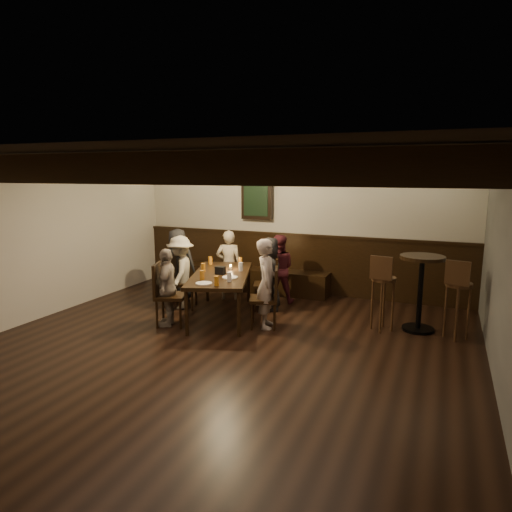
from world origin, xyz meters
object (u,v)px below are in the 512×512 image
at_px(chair_left_far, 170,306).
at_px(person_bench_left, 178,265).
at_px(person_right_near, 269,274).
at_px(bar_stool_left, 382,303).
at_px(person_bench_centre, 229,265).
at_px(chair_left_near, 183,292).
at_px(person_right_far, 267,283).
at_px(dining_table, 221,277).
at_px(bar_stool_right, 457,309).
at_px(high_top_table, 421,282).
at_px(chair_right_far, 265,309).
at_px(person_bench_right, 278,269).
at_px(chair_right_near, 267,294).
at_px(person_left_far, 167,287).
at_px(person_left_near, 181,272).

distance_m(chair_left_far, person_bench_left, 1.41).
xyz_separation_m(person_right_near, bar_stool_left, (1.91, -0.34, -0.20)).
xyz_separation_m(person_bench_left, person_bench_centre, (0.80, 0.44, -0.02)).
xyz_separation_m(chair_left_near, person_right_near, (1.39, 0.49, 0.33)).
bearing_deg(person_right_far, dining_table, 59.04).
relative_size(chair_left_far, person_right_near, 0.78).
relative_size(dining_table, chair_left_far, 2.18).
bearing_deg(person_bench_centre, chair_left_far, 64.35).
distance_m(person_right_far, bar_stool_right, 2.68).
height_order(person_bench_left, high_top_table, person_bench_left).
xyz_separation_m(person_bench_left, bar_stool_left, (3.62, -0.22, -0.23)).
height_order(chair_right_far, bar_stool_left, bar_stool_left).
distance_m(dining_table, person_right_far, 0.87).
height_order(dining_table, person_right_far, person_right_far).
bearing_deg(person_right_near, bar_stool_left, -119.30).
distance_m(person_bench_left, high_top_table, 4.12).
bearing_deg(person_bench_right, dining_table, 45.00).
bearing_deg(person_bench_centre, chair_right_near, 140.15).
bearing_deg(chair_left_near, high_top_table, 76.04).
bearing_deg(chair_left_near, person_bench_centre, 129.83).
height_order(chair_right_far, high_top_table, high_top_table).
height_order(chair_right_far, bar_stool_right, bar_stool_right).
distance_m(person_left_far, person_right_far, 1.50).
distance_m(chair_left_near, chair_left_far, 0.90).
bearing_deg(person_bench_centre, bar_stool_left, 147.60).
bearing_deg(high_top_table, chair_left_near, -174.65).
relative_size(person_left_far, bar_stool_right, 1.04).
xyz_separation_m(high_top_table, bar_stool_right, (0.50, -0.16, -0.31)).
bearing_deg(chair_right_near, bar_stool_right, -114.68).
distance_m(person_left_far, bar_stool_left, 3.20).
height_order(chair_left_far, person_bench_left, person_bench_left).
height_order(person_bench_left, person_left_near, person_bench_left).
distance_m(person_left_far, bar_stool_right, 4.17).
bearing_deg(person_bench_left, bar_stool_left, 157.28).
height_order(chair_left_far, high_top_table, high_top_table).
distance_m(bar_stool_left, bar_stool_right, 1.00).
bearing_deg(person_bench_centre, person_bench_left, 9.46).
relative_size(person_bench_centre, person_left_near, 1.02).
height_order(chair_right_far, person_right_far, person_right_far).
bearing_deg(dining_table, person_left_near, 149.04).
relative_size(person_bench_centre, bar_stool_left, 1.12).
height_order(chair_right_near, person_right_far, person_right_far).
bearing_deg(person_bench_right, person_left_far, 39.29).
xyz_separation_m(chair_right_far, bar_stool_right, (2.64, 0.57, 0.15)).
height_order(chair_left_far, person_left_near, person_left_near).
bearing_deg(person_bench_right, person_bench_left, 0.00).
relative_size(chair_left_near, high_top_table, 0.82).
bearing_deg(person_right_near, person_bench_right, -18.43).
bearing_deg(person_left_far, dining_table, 120.96).
distance_m(chair_right_near, person_left_near, 1.51).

